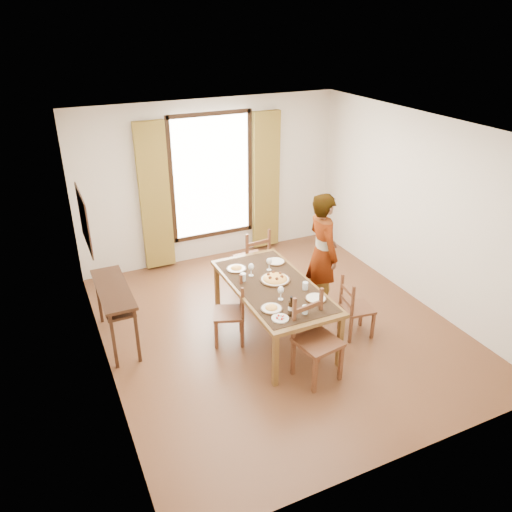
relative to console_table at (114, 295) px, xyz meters
name	(u,v)px	position (x,y,z in m)	size (l,w,h in m)	color
ground	(277,327)	(2.03, -0.60, -0.68)	(5.00, 5.00, 0.00)	#4E2818
room_shell	(275,220)	(2.03, -0.47, 0.86)	(4.60, 5.10, 2.74)	beige
console_table	(114,295)	(0.00, 0.00, 0.00)	(0.38, 1.20, 0.80)	#331A11
dining_table	(273,289)	(1.90, -0.72, 0.01)	(0.99, 1.98, 0.76)	brown
chair_west	(231,314)	(1.34, -0.61, -0.27)	(0.50, 0.50, 0.88)	brown
chair_north	(253,260)	(2.19, 0.57, -0.22)	(0.48, 0.48, 1.00)	brown
chair_south	(316,341)	(1.97, -1.67, -0.20)	(0.53, 0.53, 1.04)	brown
chair_east	(355,309)	(2.87, -1.18, -0.29)	(0.42, 0.42, 0.85)	brown
man	(323,253)	(2.82, -0.39, 0.19)	(0.46, 0.67, 1.75)	gray
plate_sw	(271,307)	(1.61, -1.23, 0.10)	(0.27, 0.27, 0.05)	silver
plate_se	(316,297)	(2.21, -1.25, 0.10)	(0.27, 0.27, 0.05)	silver
plate_nw	(236,268)	(1.63, -0.13, 0.10)	(0.27, 0.27, 0.05)	silver
plate_ne	(276,261)	(2.21, -0.16, 0.10)	(0.27, 0.27, 0.05)	silver
pasta_platter	(275,277)	(1.97, -0.62, 0.12)	(0.40, 0.40, 0.10)	#D25C1A
caprese_plate	(280,318)	(1.61, -1.46, 0.09)	(0.20, 0.20, 0.04)	silver
wine_glass_a	(281,293)	(1.81, -1.08, 0.16)	(0.08, 0.08, 0.18)	white
wine_glass_b	(269,264)	(2.02, -0.33, 0.16)	(0.08, 0.08, 0.18)	white
wine_glass_c	(251,269)	(1.74, -0.37, 0.16)	(0.08, 0.08, 0.18)	white
tumbler_a	(305,286)	(2.21, -0.99, 0.12)	(0.07, 0.07, 0.10)	silver
tumbler_b	(243,277)	(1.59, -0.45, 0.12)	(0.07, 0.07, 0.10)	silver
tumbler_c	(305,310)	(1.93, -1.47, 0.12)	(0.07, 0.07, 0.10)	silver
wine_bottle	(291,306)	(1.76, -1.43, 0.20)	(0.07, 0.07, 0.25)	black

